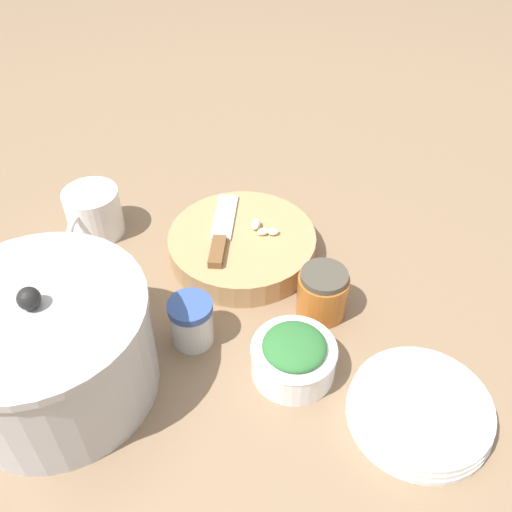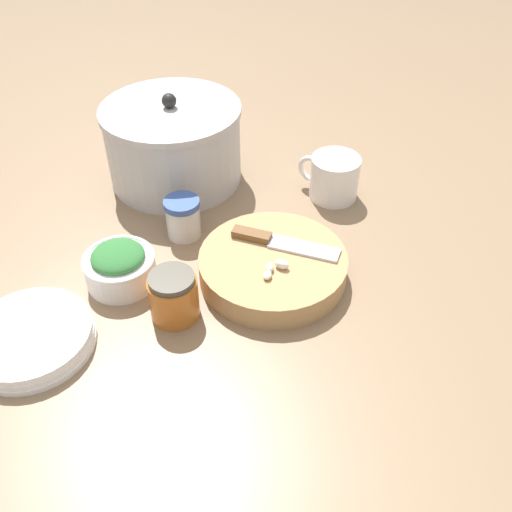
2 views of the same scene
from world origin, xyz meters
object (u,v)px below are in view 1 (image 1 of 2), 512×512
garlic_cloves (262,228)px  honey_jar (322,293)px  chef_knife (221,233)px  stock_pot (48,348)px  coffee_mug (93,213)px  plate_stack (420,410)px  cutting_board (242,245)px  herb_bowl (294,356)px  spice_jar (192,322)px

garlic_cloves → honey_jar: 0.16m
chef_knife → honey_jar: honey_jar is taller
garlic_cloves → stock_pot: bearing=105.5°
coffee_mug → plate_stack: bearing=-156.1°
cutting_board → honey_jar: bearing=-165.1°
herb_bowl → chef_knife: bearing=-4.8°
cutting_board → herb_bowl: 0.25m
spice_jar → honey_jar: 0.20m
stock_pot → spice_jar: bearing=-94.5°
garlic_cloves → plate_stack: 0.38m
chef_knife → herb_bowl: herb_bowl is taller
coffee_mug → honey_jar: bearing=-145.2°
plate_stack → cutting_board: bearing=7.9°
cutting_board → plate_stack: (-0.39, -0.05, -0.01)m
honey_jar → cutting_board: bearing=14.9°
plate_stack → chef_knife: bearing=11.6°
chef_knife → garlic_cloves: size_ratio=3.22×
herb_bowl → stock_pot: stock_pot is taller
herb_bowl → honey_jar: size_ratio=1.48×
herb_bowl → coffee_mug: size_ratio=1.07×
cutting_board → spice_jar: size_ratio=3.27×
spice_jar → herb_bowl: bearing=-140.9°
cutting_board → garlic_cloves: (-0.01, -0.03, 0.03)m
chef_knife → plate_stack: (-0.40, -0.08, -0.03)m
plate_stack → honey_jar: 0.22m
coffee_mug → plate_stack: size_ratio=0.59×
coffee_mug → honey_jar: 0.42m
herb_bowl → plate_stack: 0.18m
garlic_cloves → chef_knife: bearing=69.2°
plate_stack → coffee_mug: bearing=23.9°
plate_stack → stock_pot: 0.48m
chef_knife → honey_jar: (-0.19, -0.07, -0.01)m
chef_knife → stock_pot: bearing=-123.5°
chef_knife → stock_pot: 0.34m
spice_jar → coffee_mug: (0.30, 0.05, 0.00)m
spice_jar → stock_pot: bearing=85.5°
honey_jar → stock_pot: size_ratio=0.29×
chef_knife → honey_jar: size_ratio=2.11×
coffee_mug → chef_knife: bearing=-133.8°
spice_jar → garlic_cloves: bearing=-57.0°
chef_knife → coffee_mug: size_ratio=1.53×
plate_stack → stock_pot: (0.28, 0.39, 0.06)m
chef_knife → stock_pot: stock_pot is taller
cutting_board → honey_jar: 0.18m
herb_bowl → coffee_mug: bearing=19.0°
garlic_cloves → stock_pot: size_ratio=0.19×
coffee_mug → stock_pot: 0.32m
cutting_board → chef_knife: bearing=59.2°
spice_jar → honey_jar: (-0.05, -0.19, 0.00)m
cutting_board → honey_jar: (-0.17, -0.05, 0.02)m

